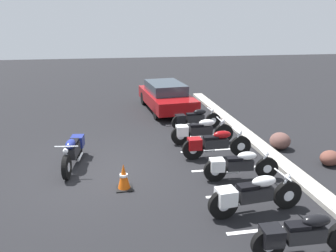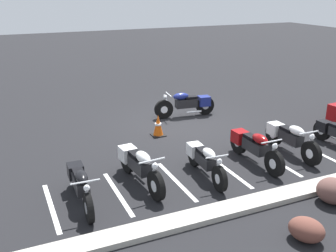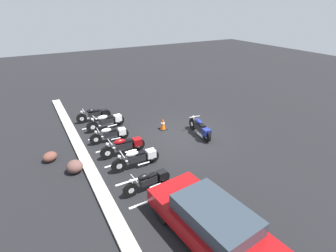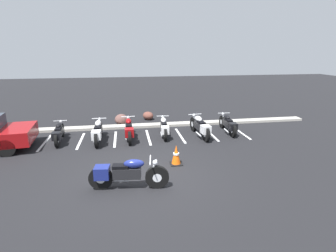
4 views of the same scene
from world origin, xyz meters
TOP-DOWN VIEW (x-y plane):
  - ground at (0.00, 0.00)m, footprint 60.00×60.00m
  - motorcycle_navy_featured at (-0.50, -0.72)m, footprint 2.20×0.66m
  - parked_bike_0 at (-3.16, 3.54)m, footprint 0.55×1.97m
  - parked_bike_1 at (-1.56, 3.32)m, footprint 0.61×2.17m
  - parked_bike_2 at (-0.30, 3.43)m, footprint 0.61×2.17m
  - parked_bike_3 at (1.24, 3.60)m, footprint 0.56×2.00m
  - parked_bike_4 at (2.81, 3.30)m, footprint 0.62×2.21m
  - parked_bike_5 at (4.22, 3.61)m, footprint 0.57×2.04m
  - car_red at (-6.18, 2.96)m, footprint 4.46×2.21m
  - concrete_curb at (0.00, 5.24)m, footprint 18.00×0.50m
  - landscape_rock_0 at (0.81, 6.62)m, footprint 0.78×0.83m
  - landscape_rock_1 at (-0.64, 5.81)m, footprint 0.85×0.86m
  - traffic_cone at (1.21, 0.64)m, footprint 0.40×0.40m
  - stall_line_0 at (-3.77, 3.59)m, footprint 0.10×2.10m
  - stall_line_1 at (-2.34, 3.59)m, footprint 0.10×2.10m
  - stall_line_2 at (-0.90, 3.59)m, footprint 0.10×2.10m
  - stall_line_3 at (0.54, 3.59)m, footprint 0.10×2.10m
  - stall_line_4 at (1.98, 3.59)m, footprint 0.10×2.10m
  - stall_line_5 at (3.42, 3.59)m, footprint 0.10×2.10m

SIDE VIEW (x-z plane):
  - ground at x=0.00m, z-range 0.00..0.00m
  - stall_line_0 at x=-3.77m, z-range 0.00..0.00m
  - stall_line_1 at x=-2.34m, z-range 0.00..0.00m
  - stall_line_2 at x=-0.90m, z-range 0.00..0.00m
  - stall_line_3 at x=0.54m, z-range 0.00..0.00m
  - stall_line_4 at x=1.98m, z-range 0.00..0.00m
  - stall_line_5 at x=3.42m, z-range 0.00..0.00m
  - concrete_curb at x=0.00m, z-range 0.00..0.12m
  - landscape_rock_0 at x=0.81m, z-range 0.00..0.43m
  - landscape_rock_1 at x=-0.64m, z-range 0.00..0.55m
  - traffic_cone at x=1.21m, z-range -0.02..0.65m
  - parked_bike_0 at x=-3.16m, z-range 0.02..0.80m
  - parked_bike_3 at x=1.24m, z-range 0.02..0.81m
  - parked_bike_5 at x=4.22m, z-range 0.03..0.83m
  - parked_bike_1 at x=-1.56m, z-range 0.03..0.88m
  - parked_bike_2 at x=-0.30m, z-range 0.03..0.88m
  - motorcycle_navy_featured at x=-0.50m, z-range 0.03..0.89m
  - parked_bike_4 at x=2.81m, z-range 0.03..0.90m
  - car_red at x=-6.18m, z-range 0.04..1.32m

